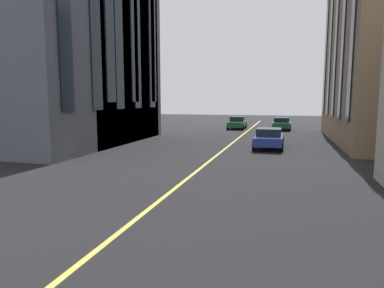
{
  "coord_description": "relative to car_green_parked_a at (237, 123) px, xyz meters",
  "views": [
    {
      "loc": [
        5.5,
        -3.88,
        3.25
      ],
      "look_at": [
        17.53,
        -0.55,
        1.63
      ],
      "focal_mm": 31.75,
      "sensor_mm": 36.0,
      "label": 1
    }
  ],
  "objects": [
    {
      "name": "lane_centre_line",
      "position": [
        -23.88,
        -1.43,
        -0.7
      ],
      "size": [
        80.0,
        0.16,
        0.01
      ],
      "color": "#D8C64C",
      "rests_on": "ground_plane"
    },
    {
      "name": "car_green_parked_a",
      "position": [
        0.0,
        0.0,
        0.0
      ],
      "size": [
        3.9,
        1.89,
        1.4
      ],
      "color": "#1E6038",
      "rests_on": "ground_plane"
    },
    {
      "name": "car_blue_far",
      "position": [
        -14.95,
        -4.25,
        0.0
      ],
      "size": [
        4.4,
        1.95,
        1.37
      ],
      "color": "navy",
      "rests_on": "ground_plane"
    },
    {
      "name": "car_green_oncoming",
      "position": [
        0.09,
        -4.88,
        0.0
      ],
      "size": [
        4.4,
        1.95,
        1.37
      ],
      "color": "#1E6038",
      "rests_on": "ground_plane"
    },
    {
      "name": "building_left_near",
      "position": [
        -16.47,
        10.32,
        8.7
      ],
      "size": [
        15.0,
        8.63,
        18.79
      ],
      "color": "#565B66",
      "rests_on": "ground_plane"
    },
    {
      "name": "building_left_far",
      "position": [
        -13.94,
        12.29,
        10.43
      ],
      "size": [
        11.3,
        12.57,
        22.26
      ],
      "color": "#565B66",
      "rests_on": "ground_plane"
    }
  ]
}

